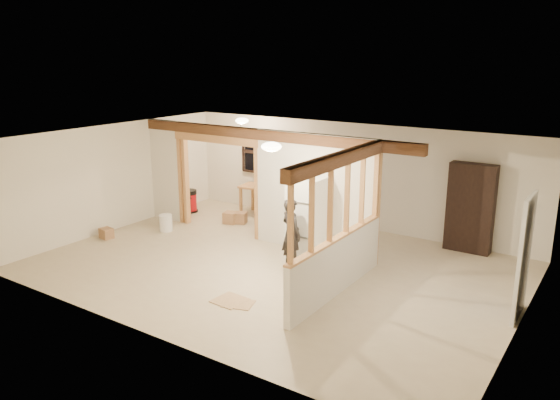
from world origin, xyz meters
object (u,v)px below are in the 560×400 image
Objects in this scene: woman at (291,234)px; bookshelf at (470,208)px; refrigerator at (308,218)px; work_table at (265,201)px; shop_vac at (189,201)px.

bookshelf reaches higher than woman.
refrigerator is 0.90× the size of bookshelf.
work_table is at bearing -177.08° from bookshelf.
bookshelf reaches higher than refrigerator.
work_table is 0.66× the size of bookshelf.
refrigerator reaches higher than woman.
refrigerator is at bearing -139.59° from bookshelf.
woman is at bearing -131.90° from bookshelf.
bookshelf is (2.61, 2.22, 0.09)m from refrigerator.
shop_vac is at bearing -171.18° from bookshelf.
woman reaches higher than shop_vac.
woman is 3.89m from bookshelf.
bookshelf is (2.59, 2.89, 0.24)m from woman.
work_table is (-2.47, 1.96, -0.46)m from refrigerator.
bookshelf reaches higher than work_table.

